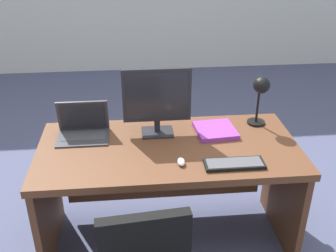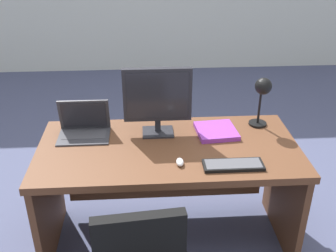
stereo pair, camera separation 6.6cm
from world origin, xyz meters
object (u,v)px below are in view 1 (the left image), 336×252
monitor (157,98)px  keyboard (234,164)px  desk (168,169)px  book (215,130)px  desk_lamp (261,91)px  mouse (181,162)px  laptop (83,125)px

monitor → keyboard: monitor is taller
desk → monitor: bearing=113.8°
monitor → book: monitor is taller
monitor → keyboard: bearing=-46.1°
desk → desk_lamp: 0.79m
book → keyboard: bearing=-85.9°
keyboard → mouse: 0.30m
mouse → desk_lamp: desk_lamp is taller
desk_lamp → book: bearing=-165.6°
laptop → desk_lamp: desk_lamp is taller
keyboard → book: bearing=94.1°
book → monitor: bearing=176.1°
laptop → desk_lamp: 1.17m
monitor → laptop: size_ratio=1.37×
book → desk_lamp: bearing=14.4°
keyboard → mouse: mouse is taller
monitor → book: bearing=-3.9°
mouse → desk: bearing=101.6°
keyboard → desk_lamp: size_ratio=0.98×
monitor → laptop: 0.51m
laptop → keyboard: bearing=-27.1°
keyboard → mouse: size_ratio=4.53×
monitor → book: (0.38, -0.03, -0.24)m
desk → monitor: size_ratio=3.62×
desk → laptop: size_ratio=4.95×
laptop → keyboard: laptop is taller
desk → keyboard: bearing=-39.9°
monitor → desk_lamp: bearing=4.4°
monitor → laptop: monitor is taller
desk → laptop: bearing=163.4°
monitor → mouse: (0.11, -0.38, -0.23)m
laptop → mouse: 0.72m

